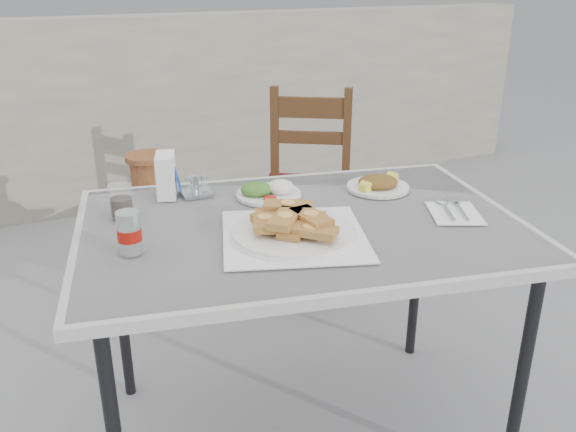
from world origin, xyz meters
name	(u,v)px	position (x,y,z in m)	size (l,w,h in m)	color
cafe_table	(301,238)	(0.03, 0.02, 0.73)	(1.43, 1.10, 0.79)	black
pide_plate	(294,224)	(-0.03, -0.07, 0.82)	(0.49, 0.49, 0.08)	white
salad_rice_plate	(268,191)	(0.02, 0.25, 0.81)	(0.21, 0.21, 0.05)	white
salad_chopped_plate	(378,184)	(0.39, 0.17, 0.80)	(0.21, 0.21, 0.04)	white
soda_can	(129,232)	(-0.46, 0.02, 0.84)	(0.06, 0.06, 0.11)	silver
cola_glass	(121,204)	(-0.44, 0.27, 0.83)	(0.07, 0.07, 0.10)	white
napkin_holder	(166,175)	(-0.27, 0.40, 0.86)	(0.10, 0.13, 0.14)	white
condiment_caddy	(196,188)	(-0.19, 0.36, 0.81)	(0.10, 0.08, 0.07)	silver
cutlery_napkin	(453,211)	(0.48, -0.10, 0.79)	(0.21, 0.23, 0.01)	white
chair	(308,186)	(0.55, 1.04, 0.49)	(0.57, 0.57, 0.94)	#3D2410
terracotta_urn	(154,229)	(-0.17, 1.22, 0.32)	(0.40, 0.40, 0.69)	brown
back_wall	(131,113)	(0.00, 2.50, 0.60)	(6.00, 0.25, 1.20)	gray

